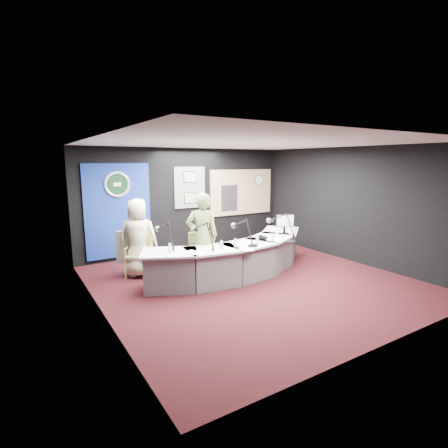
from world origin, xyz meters
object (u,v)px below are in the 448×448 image
armchair_left (139,255)px  armchair_right (202,256)px  person_man (138,238)px  person_woman (202,236)px  broadcast_desk (236,258)px

armchair_left → armchair_right: armchair_right is taller
person_man → armchair_left: bearing=-0.0°
person_woman → armchair_right: bearing=-0.0°
broadcast_desk → armchair_right: armchair_right is taller
broadcast_desk → person_man: person_man is taller
armchair_left → armchair_right: size_ratio=0.99×
armchair_right → person_man: (-1.10, 0.83, 0.37)m
armchair_left → person_woman: 1.45m
broadcast_desk → armchair_left: 2.09m
broadcast_desk → armchair_right: size_ratio=4.76×
armchair_right → armchair_left: bearing=156.0°
broadcast_desk → armchair_left: size_ratio=4.81×
person_man → person_woman: (1.10, -0.83, 0.07)m
armchair_left → person_woman: person_woman is taller
armchair_left → person_woman: (1.10, -0.83, 0.44)m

